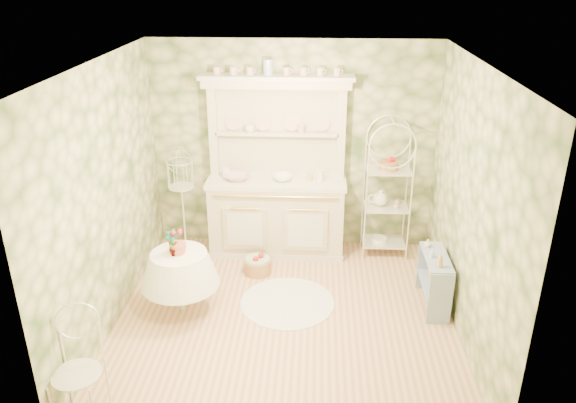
{
  "coord_description": "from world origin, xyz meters",
  "views": [
    {
      "loc": [
        0.29,
        -5.06,
        3.55
      ],
      "look_at": [
        0.0,
        0.5,
        1.15
      ],
      "focal_mm": 35.0,
      "sensor_mm": 36.0,
      "label": 1
    }
  ],
  "objects_px": {
    "bakers_rack": "(388,184)",
    "birdcage_stand": "(182,196)",
    "side_shelf": "(434,283)",
    "floor_basket": "(258,264)",
    "cafe_chair": "(76,373)",
    "kitchen_dresser": "(276,169)",
    "round_table": "(181,285)"
  },
  "relations": [
    {
      "from": "side_shelf",
      "to": "floor_basket",
      "type": "distance_m",
      "value": 2.11
    },
    {
      "from": "kitchen_dresser",
      "to": "cafe_chair",
      "type": "distance_m",
      "value": 3.43
    },
    {
      "from": "round_table",
      "to": "cafe_chair",
      "type": "xyz_separation_m",
      "value": [
        -0.48,
        -1.6,
        0.14
      ]
    },
    {
      "from": "cafe_chair",
      "to": "birdcage_stand",
      "type": "xyz_separation_m",
      "value": [
        0.21,
        2.98,
        0.31
      ]
    },
    {
      "from": "kitchen_dresser",
      "to": "round_table",
      "type": "xyz_separation_m",
      "value": [
        -0.93,
        -1.45,
        -0.82
      ]
    },
    {
      "from": "round_table",
      "to": "floor_basket",
      "type": "height_order",
      "value": "round_table"
    },
    {
      "from": "kitchen_dresser",
      "to": "round_table",
      "type": "bearing_deg",
      "value": -122.84
    },
    {
      "from": "birdcage_stand",
      "to": "side_shelf",
      "type": "bearing_deg",
      "value": -20.45
    },
    {
      "from": "floor_basket",
      "to": "birdcage_stand",
      "type": "bearing_deg",
      "value": 152.46
    },
    {
      "from": "bakers_rack",
      "to": "floor_basket",
      "type": "xyz_separation_m",
      "value": [
        -1.59,
        -0.62,
        -0.85
      ]
    },
    {
      "from": "bakers_rack",
      "to": "side_shelf",
      "type": "height_order",
      "value": "bakers_rack"
    },
    {
      "from": "floor_basket",
      "to": "side_shelf",
      "type": "bearing_deg",
      "value": -16.62
    },
    {
      "from": "cafe_chair",
      "to": "round_table",
      "type": "bearing_deg",
      "value": 55.24
    },
    {
      "from": "side_shelf",
      "to": "floor_basket",
      "type": "xyz_separation_m",
      "value": [
        -2.01,
        0.6,
        -0.16
      ]
    },
    {
      "from": "kitchen_dresser",
      "to": "side_shelf",
      "type": "height_order",
      "value": "kitchen_dresser"
    },
    {
      "from": "kitchen_dresser",
      "to": "birdcage_stand",
      "type": "height_order",
      "value": "kitchen_dresser"
    },
    {
      "from": "round_table",
      "to": "floor_basket",
      "type": "xyz_separation_m",
      "value": [
        0.74,
        0.86,
        -0.21
      ]
    },
    {
      "from": "side_shelf",
      "to": "birdcage_stand",
      "type": "bearing_deg",
      "value": 163.1
    },
    {
      "from": "side_shelf",
      "to": "round_table",
      "type": "distance_m",
      "value": 2.76
    },
    {
      "from": "bakers_rack",
      "to": "cafe_chair",
      "type": "xyz_separation_m",
      "value": [
        -2.82,
        -3.08,
        -0.49
      ]
    },
    {
      "from": "bakers_rack",
      "to": "birdcage_stand",
      "type": "height_order",
      "value": "bakers_rack"
    },
    {
      "from": "kitchen_dresser",
      "to": "birdcage_stand",
      "type": "distance_m",
      "value": 1.26
    },
    {
      "from": "cafe_chair",
      "to": "floor_basket",
      "type": "height_order",
      "value": "cafe_chair"
    },
    {
      "from": "bakers_rack",
      "to": "cafe_chair",
      "type": "relative_size",
      "value": 2.06
    },
    {
      "from": "round_table",
      "to": "floor_basket",
      "type": "bearing_deg",
      "value": 49.37
    },
    {
      "from": "round_table",
      "to": "floor_basket",
      "type": "relative_size",
      "value": 1.82
    },
    {
      "from": "side_shelf",
      "to": "cafe_chair",
      "type": "relative_size",
      "value": 0.69
    },
    {
      "from": "birdcage_stand",
      "to": "cafe_chair",
      "type": "bearing_deg",
      "value": -94.06
    },
    {
      "from": "bakers_rack",
      "to": "side_shelf",
      "type": "xyz_separation_m",
      "value": [
        0.42,
        -1.22,
        -0.68
      ]
    },
    {
      "from": "round_table",
      "to": "birdcage_stand",
      "type": "height_order",
      "value": "birdcage_stand"
    },
    {
      "from": "cafe_chair",
      "to": "kitchen_dresser",
      "type": "bearing_deg",
      "value": 47.13
    },
    {
      "from": "cafe_chair",
      "to": "floor_basket",
      "type": "xyz_separation_m",
      "value": [
        1.22,
        2.46,
        -0.35
      ]
    }
  ]
}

